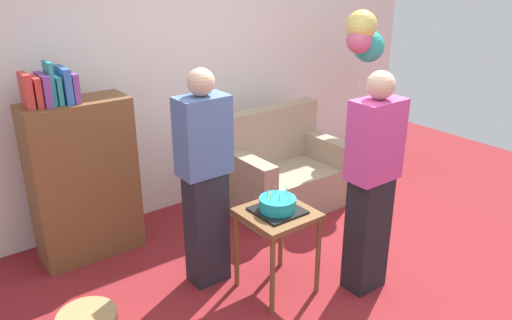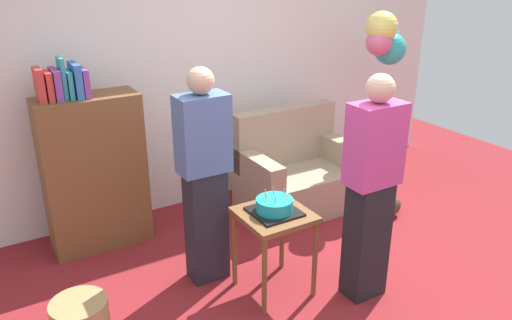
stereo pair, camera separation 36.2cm
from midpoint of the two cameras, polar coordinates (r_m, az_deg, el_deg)
name	(u,v)px [view 1 (the left image)]	position (r m, az deg, el deg)	size (l,w,h in m)	color
ground_plane	(326,298)	(3.82, 5.15, -15.27)	(8.00, 8.00, 0.00)	maroon
wall_back	(178,68)	(4.85, -10.95, 10.14)	(6.00, 0.10, 2.70)	silver
couch	(283,173)	(4.94, 0.96, -1.56)	(1.10, 0.70, 0.96)	gray
bookshelf	(83,177)	(4.30, -21.23, -1.80)	(0.80, 0.36, 1.61)	brown
side_table	(277,224)	(3.61, -0.48, -7.30)	(0.48, 0.48, 0.64)	brown
birthday_cake	(278,205)	(3.54, -0.49, -5.17)	(0.32, 0.32, 0.16)	black
person_blowing_candles	(205,179)	(3.63, -8.63, -2.23)	(0.36, 0.22, 1.63)	#23232D
person_holding_cake	(372,184)	(3.57, 10.07, -2.79)	(0.36, 0.22, 1.63)	black
handbag	(375,201)	(5.02, 11.23, -4.62)	(0.28, 0.14, 0.20)	#473328
balloon_bunch	(364,37)	(5.18, 10.07, 13.40)	(0.48, 0.40, 1.84)	silver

